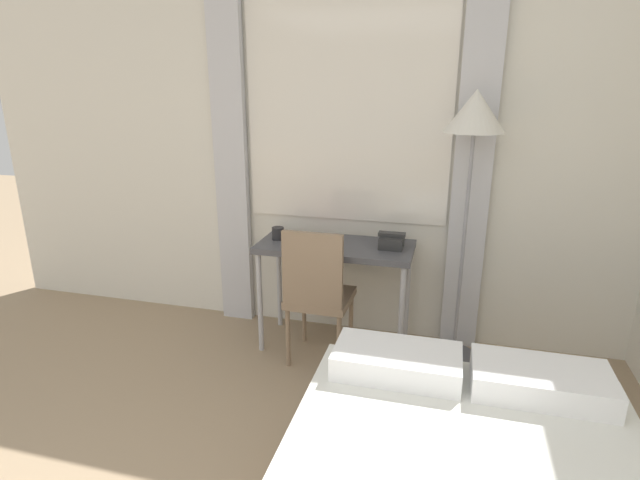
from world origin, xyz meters
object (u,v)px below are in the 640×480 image
Objects in this scene: desk_chair at (317,290)px; telephone at (392,241)px; desk at (335,255)px; book at (318,238)px; standing_lamp at (473,137)px; mug at (278,233)px.

desk_chair is 5.19× the size of telephone.
book reaches higher than desk.
standing_lamp is at bearing 0.31° from telephone.
book is 3.45× the size of mug.
desk_chair reaches higher than mug.
desk_chair is 0.58m from telephone.
standing_lamp reaches higher than telephone.
desk is 12.18× the size of mug.
desk_chair is at bearing -75.20° from book.
desk is 1.11× the size of desk_chair.
standing_lamp reaches higher than mug.
standing_lamp is at bearing 2.32° from desk.
mug is at bearing 145.61° from desk_chair.
mug is (-1.22, -0.03, -0.68)m from standing_lamp.
desk_chair is (-0.06, -0.25, -0.16)m from desk.
standing_lamp is 1.40m from mug.
mug is (-0.41, 0.00, 0.12)m from desk.
standing_lamp is 5.98× the size of book.
book is (-0.08, 0.30, 0.25)m from desk_chair.
mug is at bearing 179.76° from desk.
book is (-0.51, 0.03, -0.03)m from telephone.
desk is at bearing -177.68° from standing_lamp.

